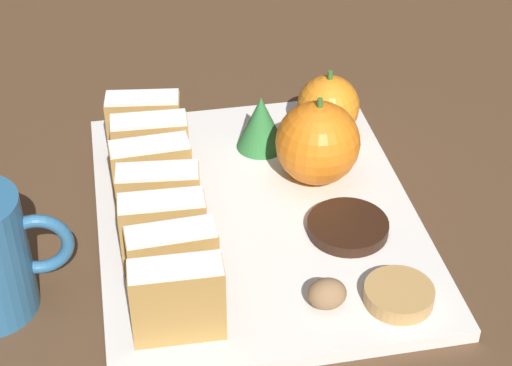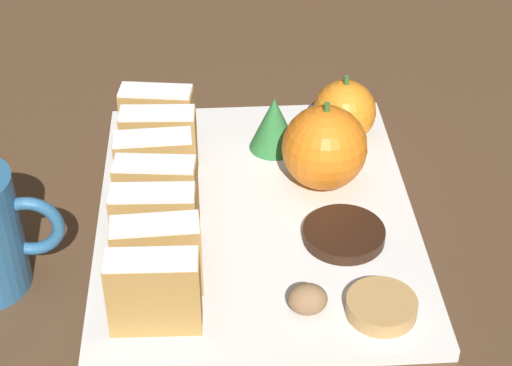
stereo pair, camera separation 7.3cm
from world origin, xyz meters
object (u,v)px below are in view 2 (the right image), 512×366
orange_near (344,111)px  walnut (308,299)px  orange_far (325,148)px  chocolate_cookie (344,234)px

orange_near → walnut: orange_near is taller
orange_far → walnut: bearing=-101.2°
orange_near → orange_far: size_ratio=0.82×
orange_near → orange_far: (-0.03, -0.07, 0.01)m
orange_far → chocolate_cookie: size_ratio=1.22×
walnut → orange_near: bearing=75.4°
orange_far → chocolate_cookie: 0.09m
orange_near → chocolate_cookie: bearing=-98.0°
orange_far → orange_near: bearing=68.1°
orange_far → chocolate_cookie: (0.01, -0.08, -0.03)m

